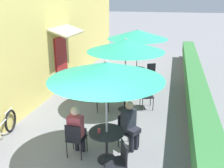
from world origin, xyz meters
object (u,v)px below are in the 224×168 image
(cafe_chair_near_left, at_px, (75,137))
(seated_patron_near_left, at_px, (77,129))
(patio_umbrella_mid, at_px, (126,46))
(cafe_chair_mid_left, at_px, (146,93))
(seated_patron_near_back, at_px, (130,123))
(cafe_chair_far_left, at_px, (120,76))
(patio_umbrella_near, at_px, (106,71))
(patio_table_far, at_px, (136,73))
(cafe_chair_near_back, at_px, (127,128))
(cafe_chair_mid_right, at_px, (103,97))
(patio_table_near, at_px, (107,139))
(coffee_cup_mid, at_px, (123,87))
(patio_table_mid, at_px, (125,94))
(cafe_chair_near_right, at_px, (119,160))
(bicycle_second, at_px, (2,130))
(patio_umbrella_far, at_px, (138,34))
(coffee_cup_near, at_px, (99,131))
(cafe_chair_far_right, at_px, (152,72))

(cafe_chair_near_left, distance_m, seated_patron_near_left, 0.20)
(patio_umbrella_mid, distance_m, cafe_chair_mid_left, 1.80)
(seated_patron_near_back, xyz_separation_m, cafe_chair_far_left, (-1.18, 4.22, -0.17))
(cafe_chair_near_left, distance_m, cafe_chair_far_left, 4.88)
(patio_umbrella_near, xyz_separation_m, patio_table_far, (-0.14, 5.24, -1.61))
(cafe_chair_near_back, distance_m, cafe_chair_mid_left, 2.45)
(seated_patron_near_left, xyz_separation_m, cafe_chair_mid_right, (-0.07, 2.40, -0.17))
(patio_umbrella_near, xyz_separation_m, patio_umbrella_mid, (-0.14, 2.79, 0.00))
(patio_table_near, distance_m, coffee_cup_mid, 2.77)
(patio_umbrella_mid, xyz_separation_m, cafe_chair_mid_left, (0.67, 0.32, -1.64))
(patio_umbrella_mid, height_order, cafe_chair_mid_right, patio_umbrella_mid)
(patio_table_near, distance_m, patio_umbrella_mid, 3.22)
(patio_table_mid, height_order, coffee_cup_mid, coffee_cup_mid)
(cafe_chair_mid_left, distance_m, coffee_cup_mid, 0.85)
(cafe_chair_near_right, xyz_separation_m, patio_umbrella_mid, (-0.55, 3.40, 1.64))
(coffee_cup_mid, bearing_deg, seated_patron_near_left, -101.45)
(seated_patron_near_left, relative_size, cafe_chair_mid_left, 1.44)
(cafe_chair_mid_left, height_order, bicycle_second, cafe_chair_mid_left)
(patio_umbrella_near, height_order, patio_table_mid, patio_umbrella_near)
(cafe_chair_near_back, relative_size, patio_umbrella_far, 0.36)
(patio_table_mid, xyz_separation_m, patio_umbrella_mid, (-0.00, 0.00, 1.61))
(cafe_chair_mid_left, relative_size, cafe_chair_mid_right, 1.00)
(patio_table_mid, distance_m, coffee_cup_mid, 0.25)
(cafe_chair_near_right, relative_size, coffee_cup_mid, 9.67)
(seated_patron_near_left, relative_size, cafe_chair_near_right, 1.44)
(coffee_cup_near, bearing_deg, coffee_cup_mid, 90.81)
(patio_table_mid, xyz_separation_m, bicycle_second, (-2.70, -2.68, -0.22))
(cafe_chair_mid_right, distance_m, cafe_chair_far_left, 2.37)
(coffee_cup_near, xyz_separation_m, patio_umbrella_mid, (0.01, 2.86, 1.37))
(patio_umbrella_near, xyz_separation_m, bicycle_second, (-2.84, 0.10, -1.83))
(cafe_chair_near_right, bearing_deg, cafe_chair_far_right, -28.60)
(patio_umbrella_mid, relative_size, cafe_chair_far_left, 2.78)
(patio_table_mid, xyz_separation_m, coffee_cup_mid, (-0.05, -0.03, 0.24))
(coffee_cup_near, bearing_deg, cafe_chair_far_left, 97.07)
(patio_umbrella_mid, xyz_separation_m, patio_umbrella_far, (-0.00, 2.46, 0.00))
(cafe_chair_near_left, height_order, seated_patron_near_left, seated_patron_near_left)
(patio_table_mid, distance_m, cafe_chair_far_left, 2.14)
(cafe_chair_far_right, bearing_deg, cafe_chair_mid_left, 63.60)
(coffee_cup_near, distance_m, cafe_chair_mid_left, 3.27)
(cafe_chair_near_left, xyz_separation_m, patio_table_far, (0.60, 5.29, 0.03))
(cafe_chair_near_back, height_order, cafe_chair_far_left, same)
(cafe_chair_near_back, xyz_separation_m, patio_table_far, (-0.47, 4.57, 0.03))
(cafe_chair_near_left, bearing_deg, cafe_chair_far_left, 92.23)
(cafe_chair_near_left, xyz_separation_m, seated_patron_near_left, (0.00, 0.11, 0.17))
(cafe_chair_mid_right, xyz_separation_m, patio_table_far, (0.67, 2.78, 0.03))
(patio_table_near, xyz_separation_m, patio_table_far, (-0.14, 5.24, 0.00))
(patio_table_near, relative_size, bicycle_second, 0.48)
(patio_table_mid, height_order, patio_table_far, same)
(coffee_cup_near, relative_size, cafe_chair_mid_left, 0.10)
(cafe_chair_mid_right, relative_size, bicycle_second, 0.52)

